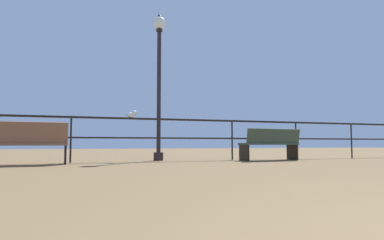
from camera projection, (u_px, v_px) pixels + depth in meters
pier_railing at (158, 129)px, 8.82m from camera, size 25.70×0.05×1.12m
bench_near_left at (27, 141)px, 7.19m from camera, size 1.63×0.72×0.92m
bench_near_right at (271, 142)px, 9.19m from camera, size 1.73×0.79×0.86m
lamppost_center at (159, 69)px, 9.28m from camera, size 0.35×0.35×4.07m
seagull_on_rail at (131, 114)px, 8.60m from camera, size 0.30×0.31×0.18m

